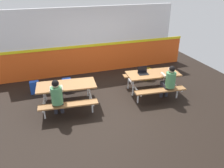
{
  "coord_description": "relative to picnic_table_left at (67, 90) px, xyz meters",
  "views": [
    {
      "loc": [
        -1.99,
        -5.83,
        3.59
      ],
      "look_at": [
        0.0,
        0.08,
        0.55
      ],
      "focal_mm": 35.55,
      "sensor_mm": 36.0,
      "label": 1
    }
  ],
  "objects": [
    {
      "name": "student_nearer",
      "position": [
        -0.33,
        -0.53,
        0.13
      ],
      "size": [
        0.39,
        0.53,
        1.21
      ],
      "color": "#2D2D38",
      "rests_on": "ground"
    },
    {
      "name": "laptop_dark",
      "position": [
        2.48,
        0.01,
        0.21
      ],
      "size": [
        0.34,
        0.25,
        0.22
      ],
      "color": "black",
      "rests_on": "picnic_table_right"
    },
    {
      "name": "tote_bag_bright",
      "position": [
        3.22,
        1.0,
        -0.38
      ],
      "size": [
        0.34,
        0.21,
        0.43
      ],
      "color": "yellow",
      "rests_on": "ground"
    },
    {
      "name": "picnic_table_right",
      "position": [
        2.81,
        -0.05,
        0.0
      ],
      "size": [
        1.76,
        1.69,
        0.74
      ],
      "color": "#9E6B3D",
      "rests_on": "ground"
    },
    {
      "name": "satchel_spare",
      "position": [
        -0.93,
        1.2,
        -0.36
      ],
      "size": [
        0.3,
        0.22,
        0.44
      ],
      "color": "#1E47B2",
      "rests_on": "ground"
    },
    {
      "name": "student_further",
      "position": [
        3.06,
        -0.64,
        0.13
      ],
      "size": [
        0.39,
        0.53,
        1.21
      ],
      "color": "#2D2D38",
      "rests_on": "ground"
    },
    {
      "name": "accent_backdrop",
      "position": [
        1.4,
        2.4,
        0.67
      ],
      "size": [
        8.0,
        0.14,
        2.6
      ],
      "color": "#E55119",
      "rests_on": "ground"
    },
    {
      "name": "ground_plane",
      "position": [
        1.4,
        -0.11,
        -0.58
      ],
      "size": [
        10.0,
        10.0,
        0.02
      ],
      "primitive_type": "cube",
      "color": "black"
    },
    {
      "name": "backpack_dark",
      "position": [
        0.13,
        1.09,
        -0.36
      ],
      "size": [
        0.3,
        0.22,
        0.44
      ],
      "color": "#1E47B2",
      "rests_on": "ground"
    },
    {
      "name": "picnic_table_left",
      "position": [
        0.0,
        0.0,
        0.0
      ],
      "size": [
        1.76,
        1.69,
        0.74
      ],
      "color": "#9E6B3D",
      "rests_on": "ground"
    }
  ]
}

